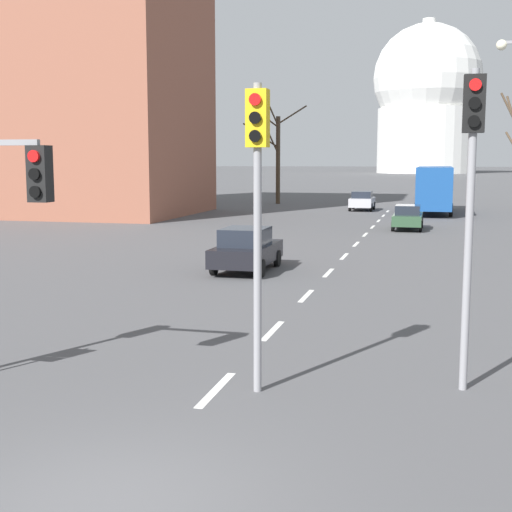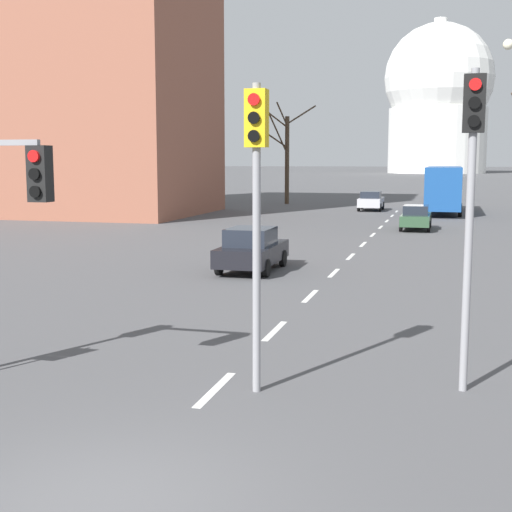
{
  "view_description": "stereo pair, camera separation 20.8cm",
  "coord_description": "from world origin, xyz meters",
  "px_view_note": "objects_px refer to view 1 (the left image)",
  "views": [
    {
      "loc": [
        3.67,
        -7.23,
        4.05
      ],
      "look_at": [
        0.44,
        5.56,
        2.25
      ],
      "focal_mm": 50.0,
      "sensor_mm": 36.0,
      "label": 1
    },
    {
      "loc": [
        3.88,
        -7.17,
        4.05
      ],
      "look_at": [
        0.44,
        5.56,
        2.25
      ],
      "focal_mm": 50.0,
      "sensor_mm": 36.0,
      "label": 2
    }
  ],
  "objects_px": {
    "sedan_near_right": "(246,249)",
    "sedan_far_left": "(362,201)",
    "traffic_signal_centre_tall": "(257,181)",
    "traffic_signal_near_right": "(471,171)",
    "sedan_near_left": "(408,217)",
    "sedan_mid_centre": "(431,191)",
    "city_bus": "(434,186)"
  },
  "relations": [
    {
      "from": "sedan_far_left",
      "to": "traffic_signal_near_right",
      "type": "bearing_deg",
      "value": -81.93
    },
    {
      "from": "sedan_far_left",
      "to": "sedan_mid_centre",
      "type": "bearing_deg",
      "value": 74.79
    },
    {
      "from": "sedan_near_right",
      "to": "sedan_mid_centre",
      "type": "relative_size",
      "value": 1.06
    },
    {
      "from": "sedan_near_left",
      "to": "sedan_far_left",
      "type": "bearing_deg",
      "value": 105.42
    },
    {
      "from": "traffic_signal_near_right",
      "to": "traffic_signal_centre_tall",
      "type": "bearing_deg",
      "value": -164.3
    },
    {
      "from": "traffic_signal_centre_tall",
      "to": "sedan_mid_centre",
      "type": "distance_m",
      "value": 64.57
    },
    {
      "from": "sedan_near_left",
      "to": "sedan_far_left",
      "type": "xyz_separation_m",
      "value": [
        -4.15,
        15.06,
        0.05
      ]
    },
    {
      "from": "city_bus",
      "to": "traffic_signal_near_right",
      "type": "bearing_deg",
      "value": -89.01
    },
    {
      "from": "traffic_signal_centre_tall",
      "to": "sedan_far_left",
      "type": "distance_m",
      "value": 45.52
    },
    {
      "from": "sedan_mid_centre",
      "to": "sedan_far_left",
      "type": "xyz_separation_m",
      "value": [
        -5.2,
        -19.12,
        0.01
      ]
    },
    {
      "from": "sedan_near_right",
      "to": "traffic_signal_centre_tall",
      "type": "bearing_deg",
      "value": -74.21
    },
    {
      "from": "traffic_signal_near_right",
      "to": "city_bus",
      "type": "xyz_separation_m",
      "value": [
        -0.74,
        42.86,
        -1.8
      ]
    },
    {
      "from": "sedan_mid_centre",
      "to": "city_bus",
      "type": "xyz_separation_m",
      "value": [
        0.35,
        -20.62,
        1.28
      ]
    },
    {
      "from": "traffic_signal_near_right",
      "to": "sedan_far_left",
      "type": "distance_m",
      "value": 44.91
    },
    {
      "from": "city_bus",
      "to": "sedan_far_left",
      "type": "bearing_deg",
      "value": 164.87
    },
    {
      "from": "traffic_signal_near_right",
      "to": "sedan_mid_centre",
      "type": "distance_m",
      "value": 63.56
    },
    {
      "from": "traffic_signal_centre_tall",
      "to": "sedan_near_right",
      "type": "height_order",
      "value": "traffic_signal_centre_tall"
    },
    {
      "from": "traffic_signal_centre_tall",
      "to": "sedan_near_right",
      "type": "relative_size",
      "value": 1.28
    },
    {
      "from": "sedan_near_right",
      "to": "sedan_far_left",
      "type": "height_order",
      "value": "sedan_near_right"
    },
    {
      "from": "sedan_near_left",
      "to": "traffic_signal_centre_tall",
      "type": "bearing_deg",
      "value": -92.59
    },
    {
      "from": "traffic_signal_centre_tall",
      "to": "sedan_far_left",
      "type": "xyz_separation_m",
      "value": [
        -2.78,
        45.34,
        -2.9
      ]
    },
    {
      "from": "traffic_signal_centre_tall",
      "to": "sedan_far_left",
      "type": "height_order",
      "value": "traffic_signal_centre_tall"
    },
    {
      "from": "traffic_signal_centre_tall",
      "to": "sedan_mid_centre",
      "type": "xyz_separation_m",
      "value": [
        2.42,
        64.46,
        -2.91
      ]
    },
    {
      "from": "sedan_near_right",
      "to": "sedan_far_left",
      "type": "distance_m",
      "value": 32.23
    },
    {
      "from": "traffic_signal_near_right",
      "to": "sedan_mid_centre",
      "type": "height_order",
      "value": "traffic_signal_near_right"
    },
    {
      "from": "sedan_mid_centre",
      "to": "city_bus",
      "type": "distance_m",
      "value": 20.66
    },
    {
      "from": "traffic_signal_centre_tall",
      "to": "sedan_mid_centre",
      "type": "bearing_deg",
      "value": 87.85
    },
    {
      "from": "city_bus",
      "to": "sedan_near_left",
      "type": "bearing_deg",
      "value": -95.88
    },
    {
      "from": "traffic_signal_near_right",
      "to": "sedan_near_right",
      "type": "xyz_separation_m",
      "value": [
        -7.22,
        12.14,
        -3.05
      ]
    },
    {
      "from": "sedan_near_left",
      "to": "city_bus",
      "type": "relative_size",
      "value": 0.38
    },
    {
      "from": "sedan_near_left",
      "to": "traffic_signal_near_right",
      "type": "bearing_deg",
      "value": -85.83
    },
    {
      "from": "city_bus",
      "to": "sedan_near_right",
      "type": "bearing_deg",
      "value": -101.91
    }
  ]
}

